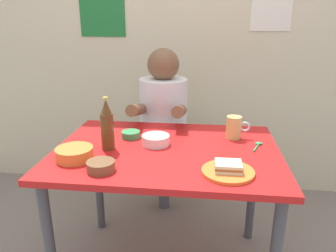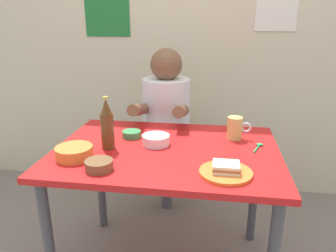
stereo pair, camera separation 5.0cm
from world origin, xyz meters
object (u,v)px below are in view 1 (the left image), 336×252
object	(u,v)px
beer_mug	(234,127)
plate_orange	(228,172)
dining_table	(167,165)
person_seated	(163,109)
sandwich	(228,166)
beer_bottle	(107,126)
dip_bowl_green	(131,134)
stool	(164,164)

from	to	relation	value
beer_mug	plate_orange	bearing A→B (deg)	-97.32
dining_table	beer_mug	bearing A→B (deg)	28.71
person_seated	sandwich	size ratio (longest dim) A/B	6.54
person_seated	sandwich	distance (m)	0.94
dining_table	beer_bottle	xyz separation A→B (m)	(-0.29, -0.04, 0.21)
dip_bowl_green	dining_table	bearing A→B (deg)	-31.30
person_seated	plate_orange	bearing A→B (deg)	-65.90
stool	dining_table	bearing A→B (deg)	-81.08
sandwich	dining_table	bearing A→B (deg)	140.04
dining_table	person_seated	xyz separation A→B (m)	(-0.10, 0.62, 0.12)
plate_orange	dip_bowl_green	world-z (taller)	dip_bowl_green
plate_orange	sandwich	world-z (taller)	sandwich
sandwich	dip_bowl_green	xyz separation A→B (m)	(-0.50, 0.37, -0.01)
beer_bottle	dip_bowl_green	xyz separation A→B (m)	(0.07, 0.17, -0.10)
stool	person_seated	size ratio (longest dim) A/B	0.63
stool	beer_mug	distance (m)	0.77
beer_bottle	dip_bowl_green	bearing A→B (deg)	66.00
dining_table	sandwich	bearing A→B (deg)	-39.96
plate_orange	beer_mug	xyz separation A→B (m)	(0.05, 0.42, 0.05)
sandwich	beer_mug	world-z (taller)	beer_mug
sandwich	beer_mug	size ratio (longest dim) A/B	0.87
plate_orange	sandwich	distance (m)	0.02
dining_table	person_seated	distance (m)	0.64
sandwich	plate_orange	bearing A→B (deg)	-26.57
plate_orange	beer_bottle	bearing A→B (deg)	160.76
person_seated	sandwich	xyz separation A→B (m)	(0.38, -0.86, 0.01)
sandwich	dip_bowl_green	size ratio (longest dim) A/B	1.10
dining_table	dip_bowl_green	distance (m)	0.27
beer_mug	person_seated	bearing A→B (deg)	135.32
dip_bowl_green	person_seated	bearing A→B (deg)	77.18
dining_table	plate_orange	world-z (taller)	plate_orange
beer_mug	dip_bowl_green	size ratio (longest dim) A/B	1.26
stool	beer_bottle	xyz separation A→B (m)	(-0.19, -0.67, 0.51)
beer_bottle	dip_bowl_green	distance (m)	0.21
plate_orange	sandwich	xyz separation A→B (m)	(-0.00, 0.00, 0.02)
dining_table	beer_bottle	bearing A→B (deg)	-172.11
person_seated	beer_bottle	bearing A→B (deg)	-105.80
stool	beer_mug	bearing A→B (deg)	-45.41
person_seated	dip_bowl_green	distance (m)	0.50
plate_orange	beer_bottle	distance (m)	0.61
beer_mug	dip_bowl_green	bearing A→B (deg)	-174.01
plate_orange	beer_mug	distance (m)	0.43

